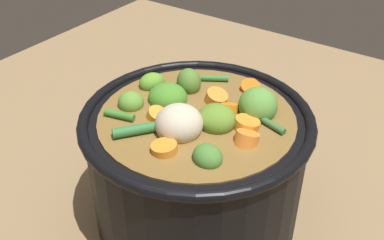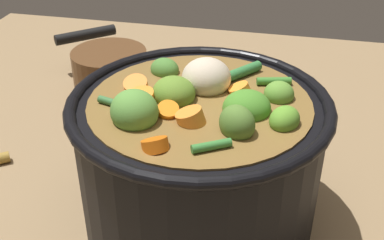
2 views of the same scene
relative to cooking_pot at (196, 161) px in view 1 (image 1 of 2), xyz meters
The scene contains 2 objects.
ground_plane 0.08m from the cooking_pot, 95.34° to the right, with size 1.10×1.10×0.00m, color #8C704C.
cooking_pot is the anchor object (origin of this frame).
Camera 1 is at (0.23, -0.34, 0.42)m, focal length 42.72 mm.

